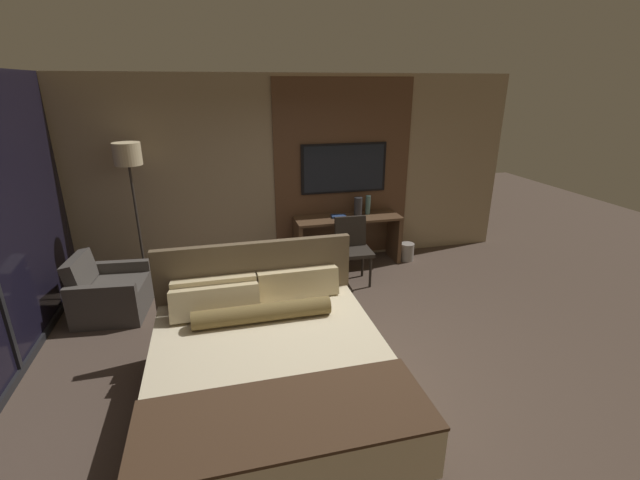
{
  "coord_description": "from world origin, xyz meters",
  "views": [
    {
      "loc": [
        -1.01,
        -3.64,
        2.66
      ],
      "look_at": [
        0.11,
        0.83,
        0.96
      ],
      "focal_mm": 24.0,
      "sensor_mm": 36.0,
      "label": 1
    }
  ],
  "objects_px": {
    "bed": "(270,374)",
    "desk_chair": "(352,244)",
    "desk": "(347,232)",
    "vase_tall": "(368,205)",
    "book": "(339,216)",
    "armchair_by_window": "(110,294)",
    "waste_bin": "(407,252)",
    "tv": "(344,168)",
    "floor_lamp": "(129,167)",
    "vase_short": "(358,206)"
  },
  "relations": [
    {
      "from": "floor_lamp",
      "to": "book",
      "type": "relative_size",
      "value": 8.41
    },
    {
      "from": "vase_short",
      "to": "book",
      "type": "xyz_separation_m",
      "value": [
        -0.32,
        -0.03,
        -0.12
      ]
    },
    {
      "from": "armchair_by_window",
      "to": "waste_bin",
      "type": "xyz_separation_m",
      "value": [
        4.22,
        0.68,
        -0.12
      ]
    },
    {
      "from": "tv",
      "to": "desk",
      "type": "bearing_deg",
      "value": -90.0
    },
    {
      "from": "floor_lamp",
      "to": "vase_short",
      "type": "bearing_deg",
      "value": 2.82
    },
    {
      "from": "bed",
      "to": "vase_short",
      "type": "xyz_separation_m",
      "value": [
        1.78,
        2.97,
        0.54
      ]
    },
    {
      "from": "bed",
      "to": "desk",
      "type": "distance_m",
      "value": 3.35
    },
    {
      "from": "vase_tall",
      "to": "desk",
      "type": "bearing_deg",
      "value": -173.21
    },
    {
      "from": "tv",
      "to": "armchair_by_window",
      "type": "distance_m",
      "value": 3.63
    },
    {
      "from": "floor_lamp",
      "to": "vase_short",
      "type": "height_order",
      "value": "floor_lamp"
    },
    {
      "from": "bed",
      "to": "vase_short",
      "type": "bearing_deg",
      "value": 59.05
    },
    {
      "from": "bed",
      "to": "desk_chair",
      "type": "distance_m",
      "value": 2.73
    },
    {
      "from": "desk",
      "to": "waste_bin",
      "type": "xyz_separation_m",
      "value": [
        0.96,
        -0.16,
        -0.36
      ]
    },
    {
      "from": "tv",
      "to": "book",
      "type": "xyz_separation_m",
      "value": [
        -0.14,
        -0.22,
        -0.68
      ]
    },
    {
      "from": "desk",
      "to": "armchair_by_window",
      "type": "distance_m",
      "value": 3.38
    },
    {
      "from": "armchair_by_window",
      "to": "bed",
      "type": "bearing_deg",
      "value": -135.93
    },
    {
      "from": "tv",
      "to": "book",
      "type": "relative_size",
      "value": 5.68
    },
    {
      "from": "desk",
      "to": "waste_bin",
      "type": "relative_size",
      "value": 5.77
    },
    {
      "from": "armchair_by_window",
      "to": "book",
      "type": "bearing_deg",
      "value": -69.44
    },
    {
      "from": "armchair_by_window",
      "to": "book",
      "type": "relative_size",
      "value": 3.77
    },
    {
      "from": "armchair_by_window",
      "to": "desk",
      "type": "bearing_deg",
      "value": -69.87
    },
    {
      "from": "book",
      "to": "vase_tall",
      "type": "bearing_deg",
      "value": 6.15
    },
    {
      "from": "desk",
      "to": "armchair_by_window",
      "type": "xyz_separation_m",
      "value": [
        -3.27,
        -0.84,
        -0.25
      ]
    },
    {
      "from": "bed",
      "to": "tv",
      "type": "height_order",
      "value": "tv"
    },
    {
      "from": "vase_tall",
      "to": "waste_bin",
      "type": "relative_size",
      "value": 1.04
    },
    {
      "from": "bed",
      "to": "desk",
      "type": "xyz_separation_m",
      "value": [
        1.6,
        2.94,
        0.15
      ]
    },
    {
      "from": "armchair_by_window",
      "to": "vase_tall",
      "type": "relative_size",
      "value": 3.03
    },
    {
      "from": "vase_short",
      "to": "waste_bin",
      "type": "xyz_separation_m",
      "value": [
        0.78,
        -0.18,
        -0.75
      ]
    },
    {
      "from": "tv",
      "to": "waste_bin",
      "type": "bearing_deg",
      "value": -21.49
    },
    {
      "from": "desk",
      "to": "book",
      "type": "xyz_separation_m",
      "value": [
        -0.14,
        -0.01,
        0.26
      ]
    },
    {
      "from": "floor_lamp",
      "to": "bed",
      "type": "bearing_deg",
      "value": -64.33
    },
    {
      "from": "bed",
      "to": "vase_tall",
      "type": "xyz_separation_m",
      "value": [
        1.94,
        2.98,
        0.54
      ]
    },
    {
      "from": "desk",
      "to": "floor_lamp",
      "type": "xyz_separation_m",
      "value": [
        -2.95,
        -0.13,
        1.16
      ]
    },
    {
      "from": "waste_bin",
      "to": "bed",
      "type": "bearing_deg",
      "value": -132.59
    },
    {
      "from": "desk_chair",
      "to": "vase_short",
      "type": "xyz_separation_m",
      "value": [
        0.31,
        0.67,
        0.34
      ]
    },
    {
      "from": "desk_chair",
      "to": "vase_tall",
      "type": "bearing_deg",
      "value": 57.91
    },
    {
      "from": "waste_bin",
      "to": "desk",
      "type": "bearing_deg",
      "value": 170.3
    },
    {
      "from": "tv",
      "to": "vase_short",
      "type": "xyz_separation_m",
      "value": [
        0.18,
        -0.19,
        -0.56
      ]
    },
    {
      "from": "armchair_by_window",
      "to": "book",
      "type": "height_order",
      "value": "book"
    },
    {
      "from": "bed",
      "to": "armchair_by_window",
      "type": "relative_size",
      "value": 2.5
    },
    {
      "from": "desk_chair",
      "to": "book",
      "type": "xyz_separation_m",
      "value": [
        -0.01,
        0.64,
        0.21
      ]
    },
    {
      "from": "bed",
      "to": "tv",
      "type": "relative_size",
      "value": 1.66
    },
    {
      "from": "desk_chair",
      "to": "book",
      "type": "bearing_deg",
      "value": 93.37
    },
    {
      "from": "tv",
      "to": "vase_short",
      "type": "height_order",
      "value": "tv"
    },
    {
      "from": "bed",
      "to": "desk",
      "type": "relative_size",
      "value": 1.36
    },
    {
      "from": "bed",
      "to": "floor_lamp",
      "type": "height_order",
      "value": "floor_lamp"
    },
    {
      "from": "floor_lamp",
      "to": "tv",
      "type": "bearing_deg",
      "value": 6.69
    },
    {
      "from": "armchair_by_window",
      "to": "vase_tall",
      "type": "height_order",
      "value": "vase_tall"
    },
    {
      "from": "armchair_by_window",
      "to": "waste_bin",
      "type": "height_order",
      "value": "armchair_by_window"
    },
    {
      "from": "desk",
      "to": "vase_tall",
      "type": "distance_m",
      "value": 0.53
    }
  ]
}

